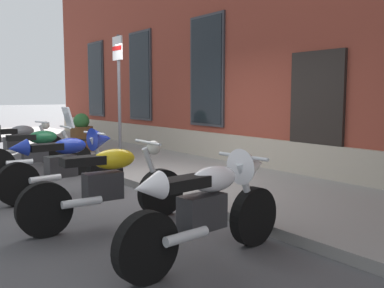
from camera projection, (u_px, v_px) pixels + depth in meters
The scene contains 9 objects.
ground_plane at pixel (133, 188), 7.22m from camera, with size 140.00×140.00×0.00m, color #424244.
sidewalk at pixel (200, 175), 8.03m from camera, with size 27.64×2.79×0.12m, color slate.
motorcycle_grey_naked at pixel (19, 145), 9.17m from camera, with size 0.65×2.13×0.98m.
motorcycle_green_touring at pixel (31, 150), 7.86m from camera, with size 0.62×2.03×1.33m.
motorcycle_blue_sport at pixel (69, 160), 6.51m from camera, with size 0.62×2.01×1.03m.
motorcycle_yellow_naked at pixel (109, 185), 5.08m from camera, with size 0.62×2.07×0.98m.
motorcycle_white_sport at pixel (212, 202), 3.99m from camera, with size 0.62×1.97×1.02m.
parking_sign at pixel (119, 84), 8.18m from camera, with size 0.36×0.07×2.55m.
barrel_planter at pixel (82, 135), 11.05m from camera, with size 0.60×0.60×0.97m.
Camera 1 is at (6.31, -3.38, 1.53)m, focal length 40.37 mm.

